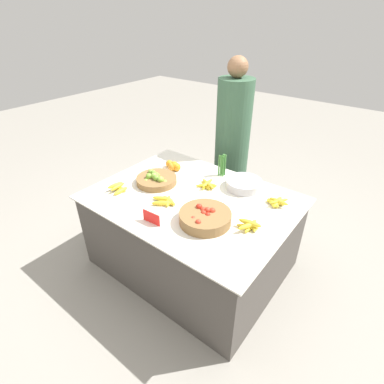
# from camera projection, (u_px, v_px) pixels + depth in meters

# --- Properties ---
(ground_plane) EXTENTS (12.00, 12.00, 0.00)m
(ground_plane) POSITION_uv_depth(u_px,v_px,m) (192.00, 262.00, 2.61)
(ground_plane) COLOR gray
(market_table) EXTENTS (1.50, 1.13, 0.67)m
(market_table) POSITION_uv_depth(u_px,v_px,m) (192.00, 232.00, 2.44)
(market_table) COLOR #4C4742
(market_table) RESTS_ON ground_plane
(lime_bowl) EXTENTS (0.33, 0.33, 0.10)m
(lime_bowl) POSITION_uv_depth(u_px,v_px,m) (156.00, 180.00, 2.43)
(lime_bowl) COLOR olive
(lime_bowl) RESTS_ON market_table
(tomato_basket) EXTENTS (0.35, 0.35, 0.10)m
(tomato_basket) POSITION_uv_depth(u_px,v_px,m) (205.00, 217.00, 1.99)
(tomato_basket) COLOR olive
(tomato_basket) RESTS_ON market_table
(orange_pile) EXTENTS (0.17, 0.10, 0.08)m
(orange_pile) POSITION_uv_depth(u_px,v_px,m) (173.00, 166.00, 2.63)
(orange_pile) COLOR orange
(orange_pile) RESTS_ON market_table
(metal_bowl) EXTENTS (0.29, 0.29, 0.07)m
(metal_bowl) POSITION_uv_depth(u_px,v_px,m) (244.00, 184.00, 2.37)
(metal_bowl) COLOR #B7B7BF
(metal_bowl) RESTS_ON market_table
(price_sign) EXTENTS (0.14, 0.01, 0.09)m
(price_sign) POSITION_uv_depth(u_px,v_px,m) (151.00, 218.00, 1.98)
(price_sign) COLOR red
(price_sign) RESTS_ON market_table
(veg_bundle) EXTENTS (0.05, 0.05, 0.19)m
(veg_bundle) POSITION_uv_depth(u_px,v_px,m) (222.00, 165.00, 2.52)
(veg_bundle) COLOR #428438
(veg_bundle) RESTS_ON market_table
(banana_bunch_front_left) EXTENTS (0.16, 0.19, 0.06)m
(banana_bunch_front_left) POSITION_uv_depth(u_px,v_px,m) (250.00, 225.00, 1.93)
(banana_bunch_front_left) COLOR yellow
(banana_bunch_front_left) RESTS_ON market_table
(banana_bunch_front_right) EXTENTS (0.16, 0.14, 0.06)m
(banana_bunch_front_right) POSITION_uv_depth(u_px,v_px,m) (118.00, 188.00, 2.34)
(banana_bunch_front_right) COLOR yellow
(banana_bunch_front_right) RESTS_ON market_table
(banana_bunch_middle_left) EXTENTS (0.21, 0.18, 0.04)m
(banana_bunch_middle_left) POSITION_uv_depth(u_px,v_px,m) (165.00, 201.00, 2.19)
(banana_bunch_middle_left) COLOR yellow
(banana_bunch_middle_left) RESTS_ON market_table
(banana_bunch_middle_right) EXTENTS (0.17, 0.16, 0.05)m
(banana_bunch_middle_right) POSITION_uv_depth(u_px,v_px,m) (277.00, 202.00, 2.17)
(banana_bunch_middle_right) COLOR yellow
(banana_bunch_middle_right) RESTS_ON market_table
(banana_bunch_front_center) EXTENTS (0.15, 0.15, 0.05)m
(banana_bunch_front_center) POSITION_uv_depth(u_px,v_px,m) (207.00, 185.00, 2.39)
(banana_bunch_front_center) COLOR yellow
(banana_bunch_front_center) RESTS_ON market_table
(vendor_person) EXTENTS (0.34, 0.34, 1.55)m
(vendor_person) POSITION_uv_depth(u_px,v_px,m) (232.00, 146.00, 2.99)
(vendor_person) COLOR #385B42
(vendor_person) RESTS_ON ground_plane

